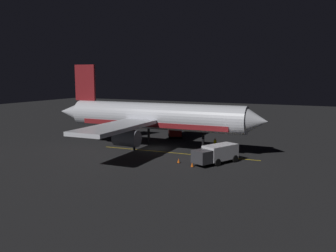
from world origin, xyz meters
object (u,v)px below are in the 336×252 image
object	(u,v)px
traffic_cone_near_left	(214,151)
traffic_cone_under_wing	(179,161)
catering_truck	(175,129)
traffic_cone_near_right	(192,165)
ground_crew_worker	(215,144)
baggage_truck	(217,154)
airliner	(152,117)

from	to	relation	value
traffic_cone_near_left	traffic_cone_under_wing	distance (m)	7.62
catering_truck	traffic_cone_near_right	xyz separation A→B (m)	(18.45, 10.72, -1.05)
ground_crew_worker	traffic_cone_near_right	size ratio (longest dim) A/B	3.16
traffic_cone_under_wing	ground_crew_worker	bearing A→B (deg)	170.01
ground_crew_worker	traffic_cone_under_wing	bearing A→B (deg)	-9.99
baggage_truck	traffic_cone_under_wing	size ratio (longest dim) A/B	11.90
traffic_cone_near_left	traffic_cone_under_wing	world-z (taller)	same
airliner	traffic_cone_near_left	size ratio (longest dim) A/B	60.53
traffic_cone_under_wing	catering_truck	bearing A→B (deg)	-153.96
traffic_cone_near_left	catering_truck	bearing A→B (deg)	-133.40
ground_crew_worker	traffic_cone_near_right	bearing A→B (deg)	3.48
traffic_cone_near_left	traffic_cone_near_right	size ratio (longest dim) A/B	1.00
traffic_cone_near_left	traffic_cone_under_wing	xyz separation A→B (m)	(7.31, -2.13, 0.00)
airliner	ground_crew_worker	distance (m)	9.92
baggage_truck	catering_truck	world-z (taller)	catering_truck
traffic_cone_near_right	ground_crew_worker	bearing A→B (deg)	-176.52
baggage_truck	traffic_cone_near_right	distance (m)	3.66
catering_truck	traffic_cone_near_right	world-z (taller)	catering_truck
traffic_cone_near_right	traffic_cone_near_left	bearing A→B (deg)	-179.21
baggage_truck	traffic_cone_near_left	bearing A→B (deg)	-158.68
airliner	traffic_cone_near_left	bearing A→B (deg)	95.33
catering_truck	traffic_cone_near_left	size ratio (longest dim) A/B	11.80
baggage_truck	ground_crew_worker	bearing A→B (deg)	-160.19
traffic_cone_under_wing	traffic_cone_near_left	bearing A→B (deg)	163.75
traffic_cone_near_left	traffic_cone_under_wing	bearing A→B (deg)	-16.25
traffic_cone_under_wing	baggage_truck	bearing A→B (deg)	112.36
traffic_cone_near_left	traffic_cone_under_wing	size ratio (longest dim) A/B	1.00
ground_crew_worker	traffic_cone_under_wing	world-z (taller)	ground_crew_worker
traffic_cone_near_right	airliner	bearing A→B (deg)	-128.84
catering_truck	traffic_cone_near_left	bearing A→B (deg)	46.60
baggage_truck	traffic_cone_near_left	world-z (taller)	baggage_truck
ground_crew_worker	baggage_truck	bearing A→B (deg)	19.81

